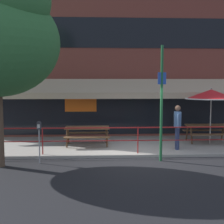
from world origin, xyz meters
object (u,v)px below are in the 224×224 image
(street_sign_pole, at_px, (161,102))
(patio_umbrella_centre, at_px, (211,95))
(picnic_table_centre, at_px, (208,129))
(parking_meter_near, at_px, (39,129))
(picnic_table_left, at_px, (87,131))
(pedestrian_walking, at_px, (177,125))

(street_sign_pole, bearing_deg, patio_umbrella_centre, 42.24)
(picnic_table_centre, relative_size, street_sign_pole, 0.46)
(parking_meter_near, bearing_deg, picnic_table_centre, 22.52)
(picnic_table_left, bearing_deg, pedestrian_walking, -14.22)
(picnic_table_centre, relative_size, parking_meter_near, 1.27)
(street_sign_pole, bearing_deg, pedestrian_walking, 56.01)
(patio_umbrella_centre, height_order, pedestrian_walking, patio_umbrella_centre)
(picnic_table_centre, bearing_deg, street_sign_pole, -134.26)
(picnic_table_centre, height_order, street_sign_pole, street_sign_pole)
(picnic_table_centre, distance_m, street_sign_pole, 3.94)
(pedestrian_walking, relative_size, street_sign_pole, 0.44)
(patio_umbrella_centre, xyz_separation_m, pedestrian_walking, (-1.66, -0.98, -1.12))
(picnic_table_left, xyz_separation_m, pedestrian_walking, (3.51, -0.89, 0.35))
(parking_meter_near, relative_size, street_sign_pole, 0.36)
(picnic_table_centre, bearing_deg, parking_meter_near, -157.48)
(patio_umbrella_centre, xyz_separation_m, street_sign_pole, (-2.59, -2.35, -0.16))
(parking_meter_near, bearing_deg, street_sign_pole, 1.60)
(picnic_table_left, distance_m, street_sign_pole, 3.67)
(pedestrian_walking, bearing_deg, picnic_table_centre, 37.66)
(picnic_table_left, height_order, patio_umbrella_centre, patio_umbrella_centre)
(picnic_table_left, relative_size, patio_umbrella_centre, 0.76)
(picnic_table_left, distance_m, parking_meter_near, 2.85)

